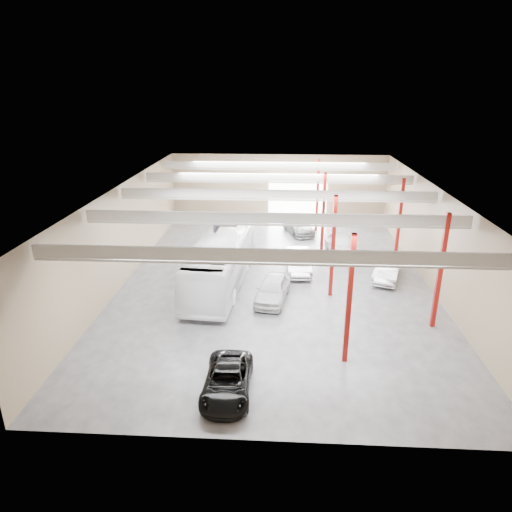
# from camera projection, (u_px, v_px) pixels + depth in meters

# --- Properties ---
(depot_shell) EXTENTS (22.12, 32.12, 7.06)m
(depot_shell) POSITION_uv_depth(u_px,v_px,m) (278.00, 215.00, 32.14)
(depot_shell) COLOR #45454A
(depot_shell) RESTS_ON ground
(coach_bus) EXTENTS (4.03, 13.35, 3.66)m
(coach_bus) POSITION_uv_depth(u_px,v_px,m) (222.00, 259.00, 32.69)
(coach_bus) COLOR white
(coach_bus) RESTS_ON ground
(black_sedan) EXTENTS (2.19, 4.72, 1.31)m
(black_sedan) POSITION_uv_depth(u_px,v_px,m) (227.00, 381.00, 21.17)
(black_sedan) COLOR black
(black_sedan) RESTS_ON ground
(car_row_a) EXTENTS (2.65, 4.97, 1.61)m
(car_row_a) POSITION_uv_depth(u_px,v_px,m) (273.00, 289.00, 30.37)
(car_row_a) COLOR silver
(car_row_a) RESTS_ON ground
(car_row_b) EXTENTS (1.97, 5.11, 1.66)m
(car_row_b) POSITION_uv_depth(u_px,v_px,m) (298.00, 261.00, 35.12)
(car_row_b) COLOR #A0A0A4
(car_row_b) RESTS_ON ground
(car_row_c) EXTENTS (3.51, 5.31, 1.43)m
(car_row_c) POSITION_uv_depth(u_px,v_px,m) (298.00, 226.00, 44.30)
(car_row_c) COLOR gray
(car_row_c) RESTS_ON ground
(car_right_near) EXTENTS (3.12, 5.10, 1.59)m
(car_right_near) POSITION_uv_depth(u_px,v_px,m) (388.00, 269.00, 33.79)
(car_right_near) COLOR silver
(car_right_near) RESTS_ON ground
(car_right_far) EXTENTS (2.84, 5.25, 1.70)m
(car_right_far) POSITION_uv_depth(u_px,v_px,m) (341.00, 244.00, 38.78)
(car_right_far) COLOR white
(car_right_far) RESTS_ON ground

